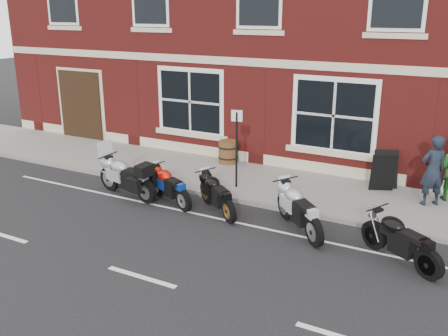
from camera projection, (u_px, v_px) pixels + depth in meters
The scene contains 12 objects.
ground at pixel (216, 222), 12.25m from camera, with size 80.00×80.00×0.00m, color black.
sidewalk at pixel (265, 183), 14.75m from camera, with size 30.00×3.00×0.12m, color slate.
kerb at pixel (242, 201), 13.42m from camera, with size 30.00×0.16×0.12m, color slate.
moto_touring_silver at pixel (126, 175), 13.79m from camera, with size 2.24×0.70×1.49m.
moto_sport_red at pixel (170, 184), 13.31m from camera, with size 1.86×0.98×0.90m.
moto_sport_black at pixel (218, 193), 12.71m from camera, with size 1.69×1.33×0.91m.
moto_sport_silver at pixel (300, 207), 11.60m from camera, with size 1.70×1.69×1.02m.
moto_naked_black at pixel (400, 238), 10.16m from camera, with size 1.83×1.29×0.95m.
pedestrian_left at pixel (433, 171), 12.74m from camera, with size 0.68×0.44×1.86m, color black.
a_board_sign at pixel (384, 171), 13.91m from camera, with size 0.66×0.44×1.11m, color black, non-canonical shape.
barrel_planter at pixel (228, 152), 16.43m from camera, with size 0.67×0.67×0.74m.
parking_sign at pixel (237, 143), 13.92m from camera, with size 0.31×0.09×2.23m.
Camera 1 is at (5.49, -9.83, 5.01)m, focal length 40.00 mm.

